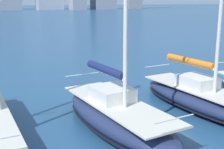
% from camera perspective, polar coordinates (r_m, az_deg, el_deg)
% --- Properties ---
extents(sailboat_orange, '(3.03, 8.15, 12.70)m').
position_cam_1_polar(sailboat_orange, '(15.36, 16.34, -3.90)').
color(sailboat_orange, navy).
rests_on(sailboat_orange, ground).
extents(sailboat_navy, '(3.10, 7.50, 10.37)m').
position_cam_1_polar(sailboat_navy, '(12.51, 0.92, -7.24)').
color(sailboat_navy, navy).
rests_on(sailboat_navy, ground).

